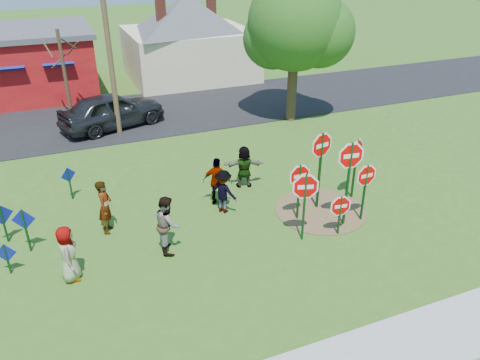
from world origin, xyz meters
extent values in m
plane|color=#355D1A|center=(0.00, 0.00, 0.00)|extent=(120.00, 120.00, 0.00)
cube|color=black|center=(0.00, 11.50, 0.02)|extent=(120.00, 7.50, 0.04)
cylinder|color=brown|center=(4.50, -1.00, 0.01)|extent=(3.20, 3.20, 0.03)
cube|color=maroon|center=(-5.50, 18.00, 1.80)|extent=(9.00, 7.00, 3.60)
cube|color=#4C4C51|center=(-5.50, 18.00, 3.75)|extent=(9.40, 7.40, 0.30)
cube|color=navy|center=(-5.50, 14.40, 2.40)|extent=(1.60, 0.78, 0.45)
cube|color=navy|center=(-3.00, 14.40, 2.40)|extent=(1.60, 0.78, 0.45)
cube|color=beige|center=(5.50, 18.00, 1.60)|extent=(8.00, 7.00, 3.20)
cube|color=brown|center=(3.50, 17.00, 4.60)|extent=(0.55, 0.55, 1.40)
cube|color=brown|center=(7.50, 19.00, 4.60)|extent=(0.55, 0.55, 1.40)
cube|color=#103C17|center=(3.04, -2.31, 1.16)|extent=(0.08, 0.09, 2.31)
cylinder|color=white|center=(3.04, -2.31, 1.90)|extent=(1.09, 0.34, 1.13)
cylinder|color=#CC0402|center=(3.04, -2.31, 1.90)|extent=(0.94, 0.30, 0.97)
cube|color=white|center=(3.04, -2.31, 1.90)|extent=(0.48, 0.15, 0.14)
cube|color=#103C17|center=(4.49, -0.76, 1.42)|extent=(0.08, 0.09, 2.85)
cylinder|color=white|center=(4.49, -0.76, 2.42)|extent=(1.17, 0.25, 1.19)
cylinder|color=#CC0402|center=(4.49, -0.76, 2.42)|extent=(1.01, 0.22, 1.02)
cube|color=white|center=(4.49, -0.76, 2.42)|extent=(0.51, 0.11, 0.15)
cylinder|color=gold|center=(4.49, -0.76, 2.42)|extent=(1.17, 0.24, 1.19)
cube|color=#103C17|center=(4.76, -2.05, 1.48)|extent=(0.07, 0.09, 2.96)
cylinder|color=white|center=(4.76, -2.05, 2.53)|extent=(1.20, 0.16, 1.20)
cylinder|color=#CC0402|center=(4.76, -2.05, 2.53)|extent=(1.03, 0.14, 1.04)
cube|color=white|center=(4.76, -2.05, 2.53)|extent=(0.53, 0.07, 0.15)
cube|color=#103C17|center=(6.08, -0.59, 1.15)|extent=(0.09, 0.10, 2.30)
cylinder|color=white|center=(6.08, -0.59, 1.88)|extent=(1.03, 0.55, 1.15)
cylinder|color=#CC0402|center=(6.08, -0.59, 1.88)|extent=(0.89, 0.48, 1.00)
cube|color=white|center=(6.08, -0.59, 1.88)|extent=(0.45, 0.24, 0.14)
cylinder|color=gold|center=(6.08, -0.59, 1.88)|extent=(1.03, 0.54, 1.15)
cube|color=#103C17|center=(4.25, -2.50, 0.70)|extent=(0.06, 0.07, 1.41)
cylinder|color=white|center=(4.25, -2.50, 1.06)|extent=(0.95, 0.14, 0.96)
cylinder|color=#CC0402|center=(4.25, -2.50, 1.06)|extent=(0.82, 0.12, 0.83)
cube|color=white|center=(4.25, -2.50, 1.06)|extent=(0.42, 0.06, 0.12)
cube|color=#103C17|center=(5.47, -2.04, 1.03)|extent=(0.06, 0.07, 2.07)
cylinder|color=white|center=(5.47, -2.04, 1.70)|extent=(1.02, 0.05, 1.02)
cylinder|color=#CC0402|center=(5.47, -2.04, 1.70)|extent=(0.88, 0.05, 0.88)
cube|color=white|center=(5.47, -2.04, 1.70)|extent=(0.45, 0.02, 0.13)
cylinder|color=gold|center=(5.47, -2.04, 1.70)|extent=(1.02, 0.05, 1.02)
cube|color=#103C17|center=(3.48, -1.16, 1.02)|extent=(0.06, 0.07, 2.04)
cylinder|color=white|center=(3.48, -1.16, 1.65)|extent=(1.05, 0.05, 1.05)
cylinder|color=#CC0402|center=(3.48, -1.16, 1.65)|extent=(0.91, 0.05, 0.91)
cube|color=white|center=(3.48, -1.16, 1.65)|extent=(0.46, 0.02, 0.13)
cube|color=#103C17|center=(-5.55, -0.64, 0.50)|extent=(0.06, 0.07, 0.99)
cube|color=navy|center=(-5.55, -0.64, 0.71)|extent=(0.58, 0.16, 0.59)
cube|color=#103C17|center=(-5.00, 0.31, 0.73)|extent=(0.07, 0.08, 1.47)
cube|color=navy|center=(-5.00, 0.31, 1.14)|extent=(0.68, 0.19, 0.70)
cube|color=#103C17|center=(-5.67, 1.12, 0.66)|extent=(0.08, 0.08, 1.32)
cube|color=navy|center=(-5.67, 1.12, 0.98)|extent=(0.67, 0.29, 0.72)
cube|color=#103C17|center=(-3.54, 3.20, 0.64)|extent=(0.07, 0.07, 1.27)
cube|color=navy|center=(-3.54, 3.20, 0.99)|extent=(0.53, 0.30, 0.59)
imported|color=#425583|center=(-3.92, -1.56, 0.85)|extent=(0.62, 0.88, 1.70)
imported|color=#2C726F|center=(-2.62, 0.52, 0.92)|extent=(0.66, 0.79, 1.84)
imported|color=#954C3E|center=(-1.03, -1.23, 0.93)|extent=(0.80, 0.98, 1.86)
imported|color=#36363B|center=(1.33, 0.25, 0.79)|extent=(1.10, 1.17, 1.59)
imported|color=#4C2E59|center=(1.32, 0.84, 0.90)|extent=(1.13, 0.91, 1.80)
imported|color=#21512F|center=(2.72, 1.73, 0.83)|extent=(1.62, 0.91, 1.66)
imported|color=#2B2B30|center=(-0.95, 10.07, 0.93)|extent=(5.61, 3.59, 1.78)
cylinder|color=#4C3823|center=(-0.83, 9.17, 3.96)|extent=(0.25, 0.25, 7.92)
cylinder|color=#382819|center=(7.92, 7.75, 1.98)|extent=(0.50, 0.50, 3.96)
sphere|color=#1F4913|center=(7.92, 7.75, 4.95)|extent=(4.68, 4.68, 4.68)
sphere|color=#1F4913|center=(9.00, 7.21, 4.50)|extent=(3.42, 3.42, 3.42)
sphere|color=#1F4913|center=(7.11, 8.47, 4.14)|extent=(3.06, 3.06, 3.06)
cylinder|color=#382819|center=(-2.82, 12.47, 2.30)|extent=(0.18, 0.18, 4.60)
camera|label=1|loc=(-3.51, -13.06, 8.57)|focal=35.00mm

